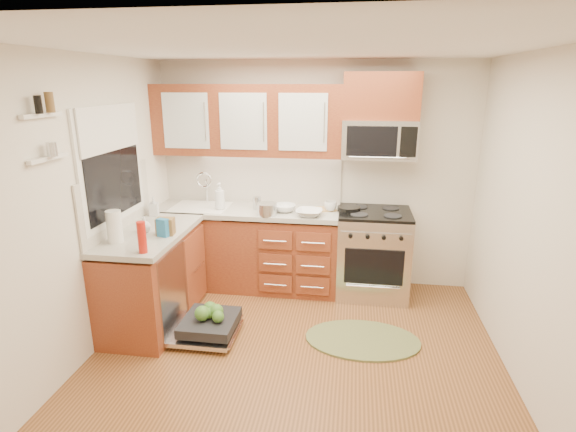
% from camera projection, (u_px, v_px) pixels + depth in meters
% --- Properties ---
extents(floor, '(3.50, 3.50, 0.00)m').
position_uv_depth(floor, '(294.00, 363.00, 3.78)').
color(floor, brown).
rests_on(floor, ground).
extents(ceiling, '(3.50, 3.50, 0.00)m').
position_uv_depth(ceiling, '(295.00, 47.00, 3.06)').
color(ceiling, white).
rests_on(ceiling, ground).
extents(wall_back, '(3.50, 0.04, 2.50)m').
position_uv_depth(wall_back, '(315.00, 176.00, 5.08)').
color(wall_back, silver).
rests_on(wall_back, ground).
extents(wall_front, '(3.50, 0.04, 2.50)m').
position_uv_depth(wall_front, '(235.00, 353.00, 1.76)').
color(wall_front, silver).
rests_on(wall_front, ground).
extents(wall_left, '(0.04, 3.50, 2.50)m').
position_uv_depth(wall_left, '(82.00, 212.00, 3.66)').
color(wall_left, silver).
rests_on(wall_left, ground).
extents(wall_right, '(0.04, 3.50, 2.50)m').
position_uv_depth(wall_right, '(539.00, 232.00, 3.17)').
color(wall_right, silver).
rests_on(wall_right, ground).
extents(base_cabinet_back, '(2.05, 0.60, 0.85)m').
position_uv_depth(base_cabinet_back, '(248.00, 250.00, 5.13)').
color(base_cabinet_back, maroon).
rests_on(base_cabinet_back, ground).
extents(base_cabinet_left, '(0.60, 1.25, 0.85)m').
position_uv_depth(base_cabinet_left, '(153.00, 280.00, 4.36)').
color(base_cabinet_left, maroon).
rests_on(base_cabinet_left, ground).
extents(countertop_back, '(2.07, 0.64, 0.05)m').
position_uv_depth(countertop_back, '(247.00, 211.00, 4.99)').
color(countertop_back, beige).
rests_on(countertop_back, base_cabinet_back).
extents(countertop_left, '(0.64, 1.27, 0.05)m').
position_uv_depth(countertop_left, '(150.00, 234.00, 4.22)').
color(countertop_left, beige).
rests_on(countertop_left, base_cabinet_left).
extents(backsplash_back, '(2.05, 0.02, 0.57)m').
position_uv_depth(backsplash_back, '(252.00, 178.00, 5.18)').
color(backsplash_back, beige).
rests_on(backsplash_back, ground).
extents(backsplash_left, '(0.02, 1.25, 0.57)m').
position_uv_depth(backsplash_left, '(117.00, 201.00, 4.17)').
color(backsplash_left, beige).
rests_on(backsplash_left, ground).
extents(upper_cabinets, '(2.05, 0.35, 0.75)m').
position_uv_depth(upper_cabinets, '(247.00, 120.00, 4.83)').
color(upper_cabinets, maroon).
rests_on(upper_cabinets, ground).
extents(cabinet_over_mw, '(0.76, 0.35, 0.47)m').
position_uv_depth(cabinet_over_mw, '(381.00, 96.00, 4.56)').
color(cabinet_over_mw, maroon).
rests_on(cabinet_over_mw, ground).
extents(range, '(0.76, 0.64, 0.95)m').
position_uv_depth(range, '(373.00, 253.00, 4.90)').
color(range, silver).
rests_on(range, ground).
extents(microwave, '(0.76, 0.38, 0.40)m').
position_uv_depth(microwave, '(379.00, 139.00, 4.66)').
color(microwave, silver).
rests_on(microwave, ground).
extents(sink, '(0.62, 0.50, 0.26)m').
position_uv_depth(sink, '(201.00, 218.00, 5.07)').
color(sink, white).
rests_on(sink, ground).
extents(dishwasher, '(0.70, 0.60, 0.20)m').
position_uv_depth(dishwasher, '(206.00, 326.00, 4.15)').
color(dishwasher, silver).
rests_on(dishwasher, ground).
extents(window, '(0.03, 1.05, 1.05)m').
position_uv_depth(window, '(111.00, 165.00, 4.05)').
color(window, white).
rests_on(window, ground).
extents(window_blind, '(0.02, 0.96, 0.40)m').
position_uv_depth(window_blind, '(110.00, 128.00, 3.95)').
color(window_blind, white).
rests_on(window_blind, ground).
extents(shelf_upper, '(0.04, 0.40, 0.03)m').
position_uv_depth(shelf_upper, '(41.00, 115.00, 3.10)').
color(shelf_upper, white).
rests_on(shelf_upper, ground).
extents(shelf_lower, '(0.04, 0.40, 0.03)m').
position_uv_depth(shelf_lower, '(48.00, 158.00, 3.19)').
color(shelf_lower, white).
rests_on(shelf_lower, ground).
extents(rug, '(1.22, 1.01, 0.02)m').
position_uv_depth(rug, '(362.00, 340.00, 4.10)').
color(rug, olive).
rests_on(rug, ground).
extents(skillet, '(0.31, 0.31, 0.05)m').
position_uv_depth(skillet, '(349.00, 209.00, 4.79)').
color(skillet, black).
rests_on(skillet, range).
extents(stock_pot, '(0.27, 0.27, 0.13)m').
position_uv_depth(stock_pot, '(267.00, 209.00, 4.71)').
color(stock_pot, silver).
rests_on(stock_pot, countertop_back).
extents(cutting_board, '(0.31, 0.25, 0.02)m').
position_uv_depth(cutting_board, '(323.00, 209.00, 4.91)').
color(cutting_board, tan).
rests_on(cutting_board, countertop_back).
extents(canister, '(0.12, 0.12, 0.14)m').
position_uv_depth(canister, '(257.00, 203.00, 4.93)').
color(canister, silver).
rests_on(canister, countertop_back).
extents(paper_towel_roll, '(0.17, 0.17, 0.28)m').
position_uv_depth(paper_towel_roll, '(115.00, 227.00, 3.89)').
color(paper_towel_roll, white).
rests_on(paper_towel_roll, countertop_left).
extents(mustard_bottle, '(0.08, 0.08, 0.20)m').
position_uv_depth(mustard_bottle, '(114.00, 231.00, 3.91)').
color(mustard_bottle, yellow).
rests_on(mustard_bottle, countertop_left).
extents(red_bottle, '(0.07, 0.07, 0.27)m').
position_uv_depth(red_bottle, '(142.00, 237.00, 3.65)').
color(red_bottle, red).
rests_on(red_bottle, countertop_left).
extents(wooden_box, '(0.17, 0.13, 0.16)m').
position_uv_depth(wooden_box, '(165.00, 226.00, 4.10)').
color(wooden_box, brown).
rests_on(wooden_box, countertop_left).
extents(blue_carton, '(0.12, 0.09, 0.17)m').
position_uv_depth(blue_carton, '(163.00, 228.00, 4.05)').
color(blue_carton, '#22699E').
rests_on(blue_carton, countertop_left).
extents(bowl_a, '(0.29, 0.29, 0.07)m').
position_uv_depth(bowl_a, '(309.00, 213.00, 4.69)').
color(bowl_a, '#999999').
rests_on(bowl_a, countertop_back).
extents(bowl_b, '(0.26, 0.26, 0.08)m').
position_uv_depth(bowl_b, '(285.00, 208.00, 4.85)').
color(bowl_b, '#999999').
rests_on(bowl_b, countertop_back).
extents(cup, '(0.16, 0.16, 0.11)m').
position_uv_depth(cup, '(330.00, 206.00, 4.86)').
color(cup, '#999999').
rests_on(cup, countertop_back).
extents(soap_bottle_a, '(0.13, 0.13, 0.30)m').
position_uv_depth(soap_bottle_a, '(220.00, 196.00, 4.89)').
color(soap_bottle_a, '#999999').
rests_on(soap_bottle_a, countertop_back).
extents(soap_bottle_b, '(0.11, 0.11, 0.20)m').
position_uv_depth(soap_bottle_b, '(154.00, 206.00, 4.69)').
color(soap_bottle_b, '#999999').
rests_on(soap_bottle_b, countertop_left).
extents(soap_bottle_c, '(0.14, 0.14, 0.15)m').
position_uv_depth(soap_bottle_c, '(144.00, 225.00, 4.17)').
color(soap_bottle_c, '#999999').
rests_on(soap_bottle_c, countertop_left).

